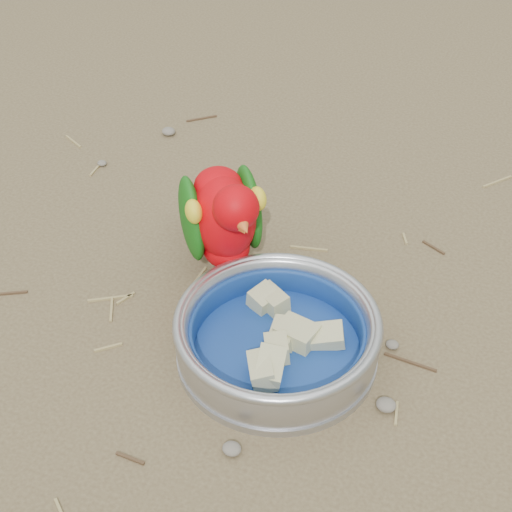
% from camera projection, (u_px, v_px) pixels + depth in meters
% --- Properties ---
extents(ground, '(60.00, 60.00, 0.00)m').
position_uv_depth(ground, '(245.00, 309.00, 0.98)').
color(ground, brown).
extents(food_bowl, '(0.23, 0.23, 0.02)m').
position_uv_depth(food_bowl, '(277.00, 351.00, 0.92)').
color(food_bowl, '#B2B2BA').
rests_on(food_bowl, ground).
extents(bowl_wall, '(0.23, 0.23, 0.04)m').
position_uv_depth(bowl_wall, '(277.00, 333.00, 0.90)').
color(bowl_wall, '#B2B2BA').
rests_on(bowl_wall, food_bowl).
extents(fruit_wedges, '(0.14, 0.14, 0.03)m').
position_uv_depth(fruit_wedges, '(277.00, 338.00, 0.90)').
color(fruit_wedges, '#BFBB86').
rests_on(fruit_wedges, food_bowl).
extents(lory_parrot, '(0.21, 0.23, 0.17)m').
position_uv_depth(lory_parrot, '(224.00, 226.00, 0.97)').
color(lory_parrot, '#C60209').
rests_on(lory_parrot, ground).
extents(ground_debris, '(0.90, 0.80, 0.01)m').
position_uv_depth(ground_debris, '(284.00, 313.00, 0.97)').
color(ground_debris, '#9A8753').
rests_on(ground_debris, ground).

